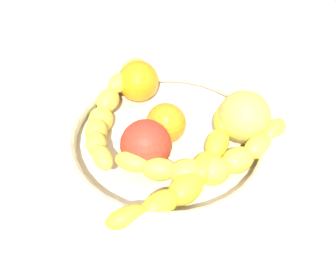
{
  "coord_description": "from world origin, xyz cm",
  "views": [
    {
      "loc": [
        -41.16,
        7.21,
        51.27
      ],
      "look_at": [
        0.0,
        0.0,
        7.7
      ],
      "focal_mm": 45.45,
      "sensor_mm": 36.0,
      "label": 1
    }
  ],
  "objects_px": {
    "orange_front": "(163,123)",
    "apple_yellow": "(245,119)",
    "fruit_bowl": "(168,139)",
    "banana_arching_top": "(190,173)",
    "banana_draped_right": "(210,161)",
    "orange_mid_left": "(138,81)",
    "tomato_red": "(146,145)",
    "banana_draped_left": "(107,114)"
  },
  "relations": [
    {
      "from": "apple_yellow",
      "to": "banana_draped_right",
      "type": "bearing_deg",
      "value": 132.68
    },
    {
      "from": "fruit_bowl",
      "to": "tomato_red",
      "type": "bearing_deg",
      "value": 126.68
    },
    {
      "from": "fruit_bowl",
      "to": "banana_arching_top",
      "type": "bearing_deg",
      "value": -168.25
    },
    {
      "from": "banana_draped_right",
      "to": "banana_arching_top",
      "type": "bearing_deg",
      "value": 114.49
    },
    {
      "from": "banana_draped_right",
      "to": "apple_yellow",
      "type": "bearing_deg",
      "value": -47.32
    },
    {
      "from": "fruit_bowl",
      "to": "orange_front",
      "type": "height_order",
      "value": "orange_front"
    },
    {
      "from": "orange_mid_left",
      "to": "orange_front",
      "type": "bearing_deg",
      "value": -166.36
    },
    {
      "from": "banana_draped_left",
      "to": "apple_yellow",
      "type": "distance_m",
      "value": 0.2
    },
    {
      "from": "fruit_bowl",
      "to": "banana_draped_right",
      "type": "xyz_separation_m",
      "value": [
        -0.06,
        -0.05,
        0.02
      ]
    },
    {
      "from": "orange_mid_left",
      "to": "tomato_red",
      "type": "relative_size",
      "value": 0.93
    },
    {
      "from": "orange_front",
      "to": "orange_mid_left",
      "type": "xyz_separation_m",
      "value": [
        0.1,
        0.02,
        0.0
      ]
    },
    {
      "from": "apple_yellow",
      "to": "fruit_bowl",
      "type": "bearing_deg",
      "value": 88.08
    },
    {
      "from": "fruit_bowl",
      "to": "tomato_red",
      "type": "height_order",
      "value": "tomato_red"
    },
    {
      "from": "banana_arching_top",
      "to": "fruit_bowl",
      "type": "bearing_deg",
      "value": 11.75
    },
    {
      "from": "banana_draped_right",
      "to": "apple_yellow",
      "type": "height_order",
      "value": "apple_yellow"
    },
    {
      "from": "banana_draped_right",
      "to": "orange_front",
      "type": "height_order",
      "value": "orange_front"
    },
    {
      "from": "orange_front",
      "to": "apple_yellow",
      "type": "height_order",
      "value": "apple_yellow"
    },
    {
      "from": "banana_draped_right",
      "to": "apple_yellow",
      "type": "xyz_separation_m",
      "value": [
        0.06,
        -0.06,
        0.01
      ]
    },
    {
      "from": "orange_front",
      "to": "banana_arching_top",
      "type": "bearing_deg",
      "value": -167.39
    },
    {
      "from": "fruit_bowl",
      "to": "banana_draped_right",
      "type": "distance_m",
      "value": 0.08
    },
    {
      "from": "orange_mid_left",
      "to": "apple_yellow",
      "type": "distance_m",
      "value": 0.18
    },
    {
      "from": "fruit_bowl",
      "to": "banana_draped_right",
      "type": "bearing_deg",
      "value": -143.74
    },
    {
      "from": "fruit_bowl",
      "to": "banana_arching_top",
      "type": "xyz_separation_m",
      "value": [
        -0.08,
        -0.02,
        0.01
      ]
    },
    {
      "from": "fruit_bowl",
      "to": "banana_draped_right",
      "type": "relative_size",
      "value": 1.33
    },
    {
      "from": "banana_draped_right",
      "to": "banana_arching_top",
      "type": "distance_m",
      "value": 0.03
    },
    {
      "from": "tomato_red",
      "to": "banana_draped_left",
      "type": "bearing_deg",
      "value": 33.29
    },
    {
      "from": "orange_front",
      "to": "apple_yellow",
      "type": "bearing_deg",
      "value": -99.66
    },
    {
      "from": "orange_mid_left",
      "to": "banana_draped_left",
      "type": "bearing_deg",
      "value": 140.21
    },
    {
      "from": "banana_draped_right",
      "to": "banana_arching_top",
      "type": "xyz_separation_m",
      "value": [
        -0.01,
        0.03,
        -0.0
      ]
    },
    {
      "from": "banana_draped_right",
      "to": "orange_mid_left",
      "type": "relative_size",
      "value": 3.92
    },
    {
      "from": "banana_draped_left",
      "to": "tomato_red",
      "type": "relative_size",
      "value": 3.21
    },
    {
      "from": "banana_draped_left",
      "to": "apple_yellow",
      "type": "height_order",
      "value": "apple_yellow"
    },
    {
      "from": "banana_draped_left",
      "to": "orange_mid_left",
      "type": "distance_m",
      "value": 0.09
    },
    {
      "from": "banana_arching_top",
      "to": "orange_front",
      "type": "relative_size",
      "value": 3.48
    },
    {
      "from": "fruit_bowl",
      "to": "banana_arching_top",
      "type": "relative_size",
      "value": 1.68
    },
    {
      "from": "banana_draped_left",
      "to": "apple_yellow",
      "type": "bearing_deg",
      "value": -104.57
    },
    {
      "from": "banana_draped_left",
      "to": "banana_draped_right",
      "type": "bearing_deg",
      "value": -130.3
    },
    {
      "from": "orange_mid_left",
      "to": "tomato_red",
      "type": "height_order",
      "value": "tomato_red"
    },
    {
      "from": "apple_yellow",
      "to": "orange_front",
      "type": "bearing_deg",
      "value": 80.34
    },
    {
      "from": "apple_yellow",
      "to": "orange_mid_left",
      "type": "bearing_deg",
      "value": 50.06
    },
    {
      "from": "orange_mid_left",
      "to": "tomato_red",
      "type": "bearing_deg",
      "value": 177.1
    },
    {
      "from": "banana_arching_top",
      "to": "apple_yellow",
      "type": "height_order",
      "value": "apple_yellow"
    }
  ]
}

